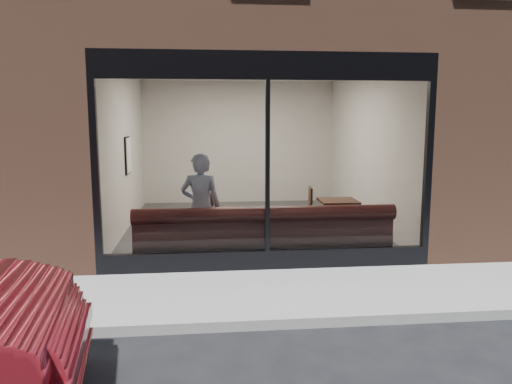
{
  "coord_description": "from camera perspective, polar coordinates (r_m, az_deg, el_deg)",
  "views": [
    {
      "loc": [
        -0.92,
        -5.15,
        2.29
      ],
      "look_at": [
        -0.13,
        2.4,
        1.13
      ],
      "focal_mm": 35.0,
      "sensor_mm": 36.0,
      "label": 1
    }
  ],
  "objects": [
    {
      "name": "storefront_kick",
      "position": [
        7.56,
        1.28,
        -7.76
      ],
      "size": [
        5.0,
        0.1,
        0.3
      ],
      "primitive_type": "cube",
      "color": "black",
      "rests_on": "ground"
    },
    {
      "name": "wall_poster",
      "position": [
        10.5,
        -14.36,
        4.09
      ],
      "size": [
        0.02,
        0.53,
        0.7
      ],
      "primitive_type": "cube",
      "color": "white",
      "rests_on": "cafe_wall_left"
    },
    {
      "name": "cafe_floor",
      "position": [
        10.44,
        -0.77,
        -3.88
      ],
      "size": [
        6.0,
        6.0,
        0.0
      ],
      "primitive_type": "plane",
      "color": "#2D2D30",
      "rests_on": "ground"
    },
    {
      "name": "storefront_header",
      "position": [
        7.29,
        1.35,
        14.27
      ],
      "size": [
        5.0,
        0.1,
        0.4
      ],
      "primitive_type": "cube",
      "color": "black",
      "rests_on": "host_building_upper"
    },
    {
      "name": "storefront_glass",
      "position": [
        7.26,
        1.34,
        2.83
      ],
      "size": [
        4.8,
        0.0,
        4.8
      ],
      "primitive_type": "plane",
      "rotation": [
        1.57,
        0.0,
        0.0
      ],
      "color": "white",
      "rests_on": "storefront_kick"
    },
    {
      "name": "sidewalk_near",
      "position": [
        6.62,
        2.44,
        -11.51
      ],
      "size": [
        40.0,
        2.0,
        0.01
      ],
      "primitive_type": "cube",
      "color": "gray",
      "rests_on": "ground"
    },
    {
      "name": "cafe_wall_right",
      "position": [
        10.73,
        12.63,
        4.78
      ],
      "size": [
        0.0,
        6.0,
        6.0
      ],
      "primitive_type": "plane",
      "rotation": [
        1.57,
        0.0,
        -1.57
      ],
      "color": "beige",
      "rests_on": "ground"
    },
    {
      "name": "storefront_mullion",
      "position": [
        7.29,
        1.31,
        2.85
      ],
      "size": [
        0.06,
        0.1,
        2.5
      ],
      "primitive_type": "cube",
      "color": "black",
      "rests_on": "storefront_kick"
    },
    {
      "name": "cafe_table_right",
      "position": [
        9.3,
        9.38,
        -1.03
      ],
      "size": [
        0.69,
        0.69,
        0.04
      ],
      "primitive_type": "cube",
      "rotation": [
        0.0,
        0.0,
        -0.01
      ],
      "color": "#301C12",
      "rests_on": "cafe_floor"
    },
    {
      "name": "host_building_backfill",
      "position": [
        16.19,
        -2.72,
        6.23
      ],
      "size": [
        5.0,
        6.0,
        3.2
      ],
      "primitive_type": "cube",
      "color": "brown",
      "rests_on": "ground"
    },
    {
      "name": "ground",
      "position": [
        5.71,
        3.95,
        -15.0
      ],
      "size": [
        120.0,
        120.0,
        0.0
      ],
      "primitive_type": "plane",
      "color": "black",
      "rests_on": "ground"
    },
    {
      "name": "cafe_wall_left",
      "position": [
        10.29,
        -14.77,
        4.55
      ],
      "size": [
        0.0,
        6.0,
        6.0
      ],
      "primitive_type": "plane",
      "rotation": [
        1.57,
        0.0,
        1.57
      ],
      "color": "beige",
      "rests_on": "ground"
    },
    {
      "name": "host_building_pier_right",
      "position": [
        13.97,
        13.64,
        5.61
      ],
      "size": [
        2.5,
        12.0,
        3.2
      ],
      "primitive_type": "cube",
      "color": "brown",
      "rests_on": "ground"
    },
    {
      "name": "cafe_chair_right",
      "position": [
        9.66,
        5.06,
        -3.6
      ],
      "size": [
        0.45,
        0.45,
        0.04
      ],
      "primitive_type": "cube",
      "rotation": [
        0.0,
        0.0,
        3.04
      ],
      "color": "#301C12",
      "rests_on": "cafe_floor"
    },
    {
      "name": "host_building_pier_left",
      "position": [
        13.47,
        -18.17,
        5.31
      ],
      "size": [
        2.5,
        12.0,
        3.2
      ],
      "primitive_type": "cube",
      "color": "brown",
      "rests_on": "ground"
    },
    {
      "name": "cafe_ceiling",
      "position": [
        10.23,
        -0.8,
        13.73
      ],
      "size": [
        6.0,
        6.0,
        0.0
      ],
      "primitive_type": "plane",
      "rotation": [
        3.14,
        0.0,
        0.0
      ],
      "color": "white",
      "rests_on": "host_building_upper"
    },
    {
      "name": "cafe_chair_left",
      "position": [
        9.09,
        -6.34,
        -4.41
      ],
      "size": [
        0.52,
        0.52,
        0.04
      ],
      "primitive_type": "cube",
      "rotation": [
        0.0,
        0.0,
        3.25
      ],
      "color": "#301C12",
      "rests_on": "cafe_floor"
    },
    {
      "name": "kerb_near",
      "position": [
        5.64,
        4.05,
        -14.64
      ],
      "size": [
        40.0,
        0.1,
        0.12
      ],
      "primitive_type": "cube",
      "color": "gray",
      "rests_on": "ground"
    },
    {
      "name": "person",
      "position": [
        7.95,
        -6.33,
        -1.72
      ],
      "size": [
        0.67,
        0.48,
        1.73
      ],
      "primitive_type": "imported",
      "rotation": [
        0.0,
        0.0,
        3.04
      ],
      "color": "#9AAFD3",
      "rests_on": "cafe_floor"
    },
    {
      "name": "cafe_table_left",
      "position": [
        8.34,
        -3.69,
        -2.05
      ],
      "size": [
        0.58,
        0.58,
        0.04
      ],
      "primitive_type": "cube",
      "rotation": [
        0.0,
        0.0,
        0.05
      ],
      "color": "#301C12",
      "rests_on": "cafe_floor"
    },
    {
      "name": "banquette",
      "position": [
        7.93,
        0.91,
        -6.42
      ],
      "size": [
        4.0,
        0.55,
        0.45
      ],
      "primitive_type": "cube",
      "color": "#371614",
      "rests_on": "cafe_floor"
    },
    {
      "name": "cafe_wall_back",
      "position": [
        13.19,
        -1.97,
        5.68
      ],
      "size": [
        5.0,
        0.0,
        5.0
      ],
      "primitive_type": "plane",
      "rotation": [
        1.57,
        0.0,
        0.0
      ],
      "color": "beige",
      "rests_on": "ground"
    }
  ]
}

